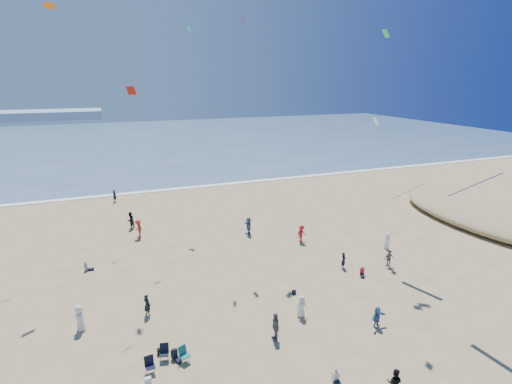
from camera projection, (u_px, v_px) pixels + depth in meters
name	position (u px, v px, depth m)	size (l,w,h in m)	color
ocean	(127.00, 142.00, 102.94)	(220.00, 100.00, 0.06)	#476B84
surf_line	(151.00, 191.00, 58.14)	(220.00, 1.20, 0.08)	white
standing_flyers	(235.00, 263.00, 33.83)	(27.96, 43.73, 1.90)	slate
seated_group	(255.00, 338.00, 24.73)	(22.53, 30.78, 0.84)	silver
chair_cluster	(167.00, 358.00, 22.88)	(2.73, 1.49, 1.00)	black
white_tote	(148.00, 381.00, 21.57)	(0.35, 0.20, 0.40)	white
black_backpack	(160.00, 351.00, 23.90)	(0.30, 0.22, 0.38)	black
navy_bag	(294.00, 292.00, 30.56)	(0.28, 0.18, 0.34)	black
kites_aloft	(330.00, 82.00, 29.25)	(36.93, 37.84, 29.16)	#24A55F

